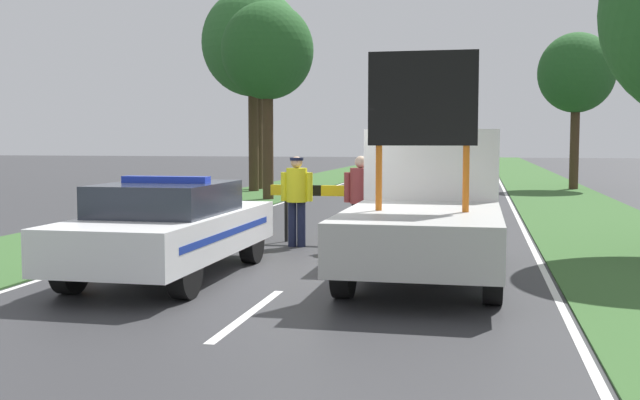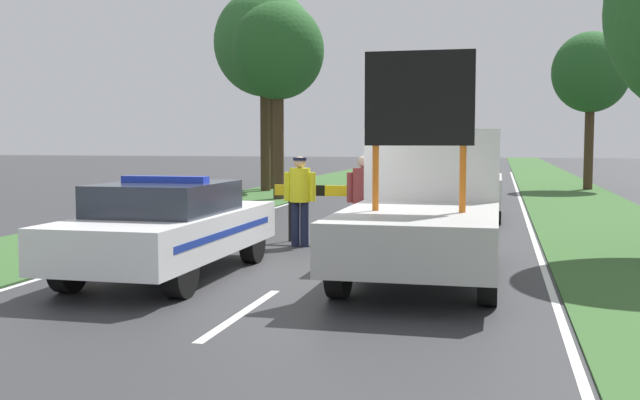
% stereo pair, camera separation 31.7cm
% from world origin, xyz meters
% --- Properties ---
extents(ground_plane, '(160.00, 160.00, 0.00)m').
position_xyz_m(ground_plane, '(0.00, 0.00, 0.00)').
color(ground_plane, '#333335').
extents(lane_markings, '(7.49, 54.97, 0.01)m').
position_xyz_m(lane_markings, '(0.00, 10.62, 0.00)').
color(lane_markings, silver).
rests_on(lane_markings, ground).
extents(grass_verge_left, '(3.48, 120.00, 0.03)m').
position_xyz_m(grass_verge_left, '(-5.53, 20.00, 0.02)').
color(grass_verge_left, '#38602D').
rests_on(grass_verge_left, ground).
extents(grass_verge_right, '(3.48, 120.00, 0.03)m').
position_xyz_m(grass_verge_right, '(5.53, 20.00, 0.02)').
color(grass_verge_right, '#38602D').
rests_on(grass_verge_right, ground).
extents(police_car, '(1.90, 4.81, 1.54)m').
position_xyz_m(police_car, '(-1.90, -0.95, 0.76)').
color(police_car, white).
rests_on(police_car, ground).
extents(work_truck, '(2.15, 5.32, 3.27)m').
position_xyz_m(work_truck, '(1.90, 0.31, 1.09)').
color(work_truck, white).
rests_on(work_truck, ground).
extents(road_barrier, '(3.16, 0.08, 1.16)m').
position_xyz_m(road_barrier, '(0.08, 3.26, 0.97)').
color(road_barrier, black).
rests_on(road_barrier, ground).
extents(police_officer, '(0.63, 0.40, 1.76)m').
position_xyz_m(police_officer, '(-0.79, 2.59, 1.04)').
color(police_officer, '#191E38').
rests_on(police_officer, ground).
extents(pedestrian_civilian, '(0.64, 0.41, 1.78)m').
position_xyz_m(pedestrian_civilian, '(0.49, 2.40, 1.04)').
color(pedestrian_civilian, '#232326').
rests_on(pedestrian_civilian, ground).
extents(traffic_cone_near_police, '(0.40, 0.40, 0.56)m').
position_xyz_m(traffic_cone_near_police, '(1.43, 4.64, 0.27)').
color(traffic_cone_near_police, black).
rests_on(traffic_cone_near_police, ground).
extents(traffic_cone_centre_front, '(0.45, 0.45, 0.62)m').
position_xyz_m(traffic_cone_centre_front, '(-2.16, 4.40, 0.30)').
color(traffic_cone_centre_front, black).
rests_on(traffic_cone_centre_front, ground).
extents(traffic_cone_near_truck, '(0.45, 0.45, 0.63)m').
position_xyz_m(traffic_cone_near_truck, '(-3.13, -1.34, 0.31)').
color(traffic_cone_near_truck, black).
rests_on(traffic_cone_near_truck, ground).
extents(queued_car_van_white, '(1.89, 3.96, 1.58)m').
position_xyz_m(queued_car_van_white, '(2.09, 8.65, 0.84)').
color(queued_car_van_white, silver).
rests_on(queued_car_van_white, ground).
extents(queued_car_hatch_blue, '(1.74, 4.23, 1.58)m').
position_xyz_m(queued_car_hatch_blue, '(1.74, 14.79, 0.81)').
color(queued_car_hatch_blue, navy).
rests_on(queued_car_hatch_blue, ground).
extents(roadside_tree_near_left, '(3.17, 3.17, 6.80)m').
position_xyz_m(roadside_tree_near_left, '(-4.50, 13.54, 5.08)').
color(roadside_tree_near_left, '#42301E').
rests_on(roadside_tree_near_left, ground).
extents(roadside_tree_mid_left, '(3.15, 3.15, 6.52)m').
position_xyz_m(roadside_tree_mid_left, '(6.55, 21.39, 4.82)').
color(roadside_tree_mid_left, '#42301E').
rests_on(roadside_tree_mid_left, ground).
extents(roadside_tree_mid_right, '(4.05, 4.05, 8.07)m').
position_xyz_m(roadside_tree_mid_right, '(-6.23, 17.46, 5.90)').
color(roadside_tree_mid_right, '#42301E').
rests_on(roadside_tree_mid_right, ground).
extents(roadside_tree_far_left, '(3.36, 3.36, 7.46)m').
position_xyz_m(roadside_tree_far_left, '(-6.41, 18.70, 5.64)').
color(roadside_tree_far_left, '#42301E').
rests_on(roadside_tree_far_left, ground).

